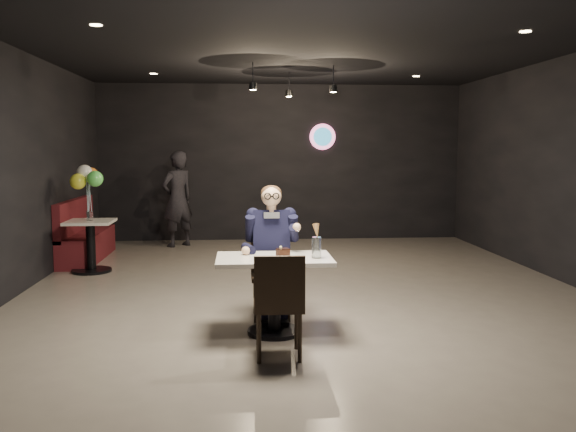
{
  "coord_description": "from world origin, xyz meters",
  "views": [
    {
      "loc": [
        -0.78,
        -7.33,
        1.79
      ],
      "look_at": [
        -0.29,
        -1.0,
        1.08
      ],
      "focal_mm": 38.0,
      "sensor_mm": 36.0,
      "label": 1
    }
  ],
  "objects": [
    {
      "name": "wafer_cone",
      "position": [
        -0.07,
        -1.64,
        1.0
      ],
      "size": [
        0.08,
        0.08,
        0.14
      ],
      "primitive_type": "cone",
      "rotation": [
        0.0,
        0.0,
        0.26
      ],
      "color": "#AF8D48",
      "rests_on": "sundae_glass"
    },
    {
      "name": "seated_man",
      "position": [
        -0.47,
        -1.05,
        0.72
      ],
      "size": [
        0.6,
        0.8,
        1.44
      ],
      "primitive_type": "cube",
      "color": "black",
      "rests_on": "floor"
    },
    {
      "name": "balloon_bunch",
      "position": [
        -2.95,
        1.54,
        1.24
      ],
      "size": [
        0.41,
        0.41,
        0.68
      ],
      "primitive_type": "cube",
      "color": "yellow",
      "rests_on": "balloon_vase"
    },
    {
      "name": "floor",
      "position": [
        0.0,
        0.0,
        0.0
      ],
      "size": [
        9.0,
        9.0,
        0.0
      ],
      "primitive_type": "plane",
      "color": "slate",
      "rests_on": "ground"
    },
    {
      "name": "cake_slice",
      "position": [
        -0.39,
        -1.69,
        0.8
      ],
      "size": [
        0.13,
        0.12,
        0.08
      ],
      "primitive_type": "cube",
      "rotation": [
        0.0,
        0.0,
        0.35
      ],
      "color": "black",
      "rests_on": "dessert_plate"
    },
    {
      "name": "sundae_glass",
      "position": [
        -0.07,
        -1.68,
        0.85
      ],
      "size": [
        0.09,
        0.09,
        0.2
      ],
      "primitive_type": "cylinder",
      "color": "silver",
      "rests_on": "main_table"
    },
    {
      "name": "chair_far",
      "position": [
        -0.47,
        -1.05,
        0.46
      ],
      "size": [
        0.42,
        0.46,
        0.92
      ],
      "primitive_type": "cube",
      "color": "black",
      "rests_on": "floor"
    },
    {
      "name": "wall_sign",
      "position": [
        0.8,
        4.47,
        2.0
      ],
      "size": [
        0.5,
        0.06,
        0.5
      ],
      "primitive_type": null,
      "color": "pink",
      "rests_on": "floor"
    },
    {
      "name": "mint_leaf",
      "position": [
        -0.38,
        -1.69,
        0.84
      ],
      "size": [
        0.06,
        0.04,
        0.01
      ],
      "primitive_type": "ellipsoid",
      "color": "green",
      "rests_on": "cake_slice"
    },
    {
      "name": "dessert_plate",
      "position": [
        -0.39,
        -1.69,
        0.76
      ],
      "size": [
        0.19,
        0.19,
        0.01
      ],
      "primitive_type": "cylinder",
      "color": "white",
      "rests_on": "main_table"
    },
    {
      "name": "pendant_lights",
      "position": [
        0.0,
        2.0,
        2.88
      ],
      "size": [
        1.4,
        1.2,
        0.36
      ],
      "primitive_type": "cube",
      "color": "black",
      "rests_on": "floor"
    },
    {
      "name": "passerby",
      "position": [
        -1.93,
        3.78,
        0.86
      ],
      "size": [
        0.75,
        0.72,
        1.73
      ],
      "primitive_type": "imported",
      "rotation": [
        0.0,
        0.0,
        3.82
      ],
      "color": "black",
      "rests_on": "floor"
    },
    {
      "name": "balloon_vase",
      "position": [
        -2.95,
        1.54,
        0.82
      ],
      "size": [
        0.09,
        0.09,
        0.14
      ],
      "primitive_type": "cylinder",
      "color": "silver",
      "rests_on": "side_table"
    },
    {
      "name": "booth_bench",
      "position": [
        -3.25,
        2.54,
        0.49
      ],
      "size": [
        0.49,
        1.94,
        0.97
      ],
      "primitive_type": "cube",
      "color": "#4D1110",
      "rests_on": "floor"
    },
    {
      "name": "side_table",
      "position": [
        -2.95,
        1.54,
        0.4
      ],
      "size": [
        0.65,
        0.65,
        0.81
      ],
      "primitive_type": "cube",
      "color": "white",
      "rests_on": "floor"
    },
    {
      "name": "chair_near",
      "position": [
        -0.47,
        -2.25,
        0.46
      ],
      "size": [
        0.42,
        0.46,
        0.92
      ],
      "primitive_type": "cube",
      "rotation": [
        0.0,
        0.0,
        -0.0
      ],
      "color": "black",
      "rests_on": "floor"
    },
    {
      "name": "main_table",
      "position": [
        -0.47,
        -1.6,
        0.38
      ],
      "size": [
        1.1,
        0.7,
        0.75
      ],
      "primitive_type": "cube",
      "color": "white",
      "rests_on": "floor"
    }
  ]
}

